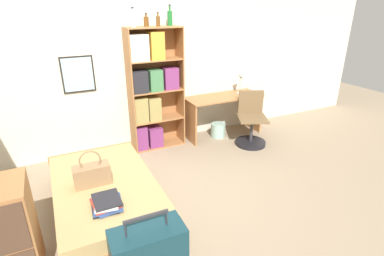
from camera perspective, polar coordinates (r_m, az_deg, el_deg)
name	(u,v)px	position (r m, az deg, el deg)	size (l,w,h in m)	color
ground_plane	(158,197)	(3.78, -6.54, -12.95)	(14.00, 14.00, 0.00)	gray
wall_back	(117,68)	(4.73, -14.09, 11.08)	(10.00, 0.09, 2.60)	beige
bed	(106,196)	(3.58, -16.10, -12.33)	(1.08, 1.80, 0.39)	#A36B3D
handbag	(92,174)	(3.40, -18.53, -8.34)	(0.38, 0.17, 0.40)	#93704C
book_stack_on_bed	(106,203)	(3.06, -16.03, -13.57)	(0.31, 0.38, 0.08)	#232328
bookcase	(151,90)	(4.71, -7.90, 7.22)	(0.83, 0.34, 1.89)	#A36B3D
bottle_green	(133,20)	(4.47, -11.14, 19.61)	(0.08, 0.08, 0.26)	#B7BCC1
bottle_brown	(146,21)	(4.59, -8.71, 19.46)	(0.07, 0.07, 0.19)	brown
bottle_clear	(158,21)	(4.59, -6.48, 19.62)	(0.06, 0.06, 0.20)	brown
bottle_blue	(170,18)	(4.71, -4.23, 20.23)	(0.07, 0.07, 0.30)	#1E6B2D
desk	(223,107)	(5.28, 5.99, 3.94)	(1.35, 0.53, 0.72)	#A36B3D
desk_lamp	(242,78)	(5.37, 9.43, 9.30)	(0.16, 0.11, 0.40)	#ADA89E
desk_chair	(251,128)	(5.07, 11.16, -0.02)	(0.60, 0.60, 0.88)	black
waste_bin	(218,130)	(5.32, 4.97, -0.40)	(0.25, 0.25, 0.24)	#99C1B2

